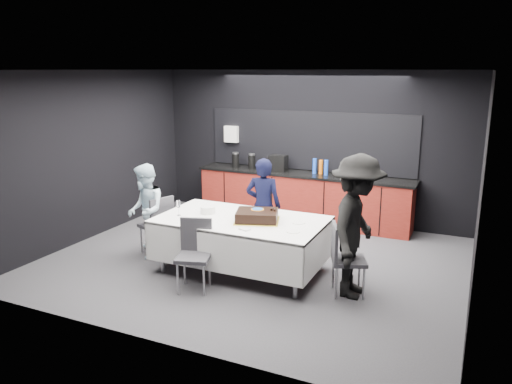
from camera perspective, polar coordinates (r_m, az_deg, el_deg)
ground at (r=7.58m, az=-0.32°, el=-7.90°), size 6.00×6.00×0.00m
room_shell at (r=7.10m, az=-0.34°, el=6.17°), size 6.04×5.04×2.82m
kitchenette at (r=9.38m, az=5.30°, el=-0.18°), size 4.10×0.64×2.05m
party_table at (r=7.02m, az=-1.70°, el=-4.14°), size 2.32×1.32×0.78m
cake_assembly at (r=6.84m, az=0.12°, el=-2.75°), size 0.72×0.65×0.18m
plate_stack at (r=7.25m, az=-5.53°, el=-2.04°), size 0.22×0.22×0.10m
loose_plate_near at (r=6.92m, az=-5.74°, el=-3.22°), size 0.22×0.22×0.01m
loose_plate_right_a at (r=6.81m, az=4.89°, el=-3.48°), size 0.19×0.19×0.01m
loose_plate_right_b at (r=6.44m, az=4.28°, el=-4.52°), size 0.18×0.18×0.01m
loose_plate_far at (r=7.27m, az=-0.11°, el=-2.31°), size 0.19×0.19×0.01m
fork_pile at (r=6.49m, az=-1.31°, el=-4.27°), size 0.17×0.14×0.02m
champagne_flute at (r=7.16m, az=-8.85°, el=-1.45°), size 0.06×0.06×0.22m
chair_left at (r=7.83m, az=-11.08°, el=-3.29°), size 0.54×0.54×0.92m
chair_right at (r=6.45m, az=9.89°, el=-7.02°), size 0.55×0.55×0.92m
chair_near at (r=6.58m, az=-7.02°, el=-6.48°), size 0.53×0.53×0.92m
person_center at (r=7.67m, az=0.84°, el=-1.66°), size 0.61×0.46×1.51m
person_left at (r=7.76m, az=-12.49°, el=-2.12°), size 0.85×0.88×1.43m
person_right at (r=6.32m, az=11.41°, el=-3.91°), size 0.68×1.18×1.82m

